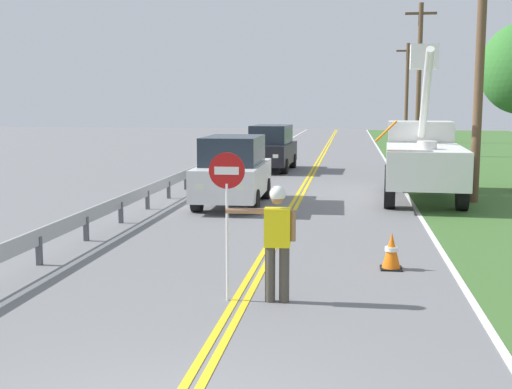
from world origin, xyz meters
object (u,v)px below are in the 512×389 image
Objects in this scene: utility_bucket_truck at (422,155)px; oncoming_suv_second at (271,148)px; flagger_worker at (277,236)px; utility_pole_mid at (419,77)px; utility_pole_far at (407,91)px; utility_pole_near at (480,51)px; traffic_cone_lead at (391,252)px; oncoming_suv_nearest at (233,170)px; stop_sign_paddle at (227,193)px.

utility_bucket_truck reaches higher than oncoming_suv_second.
flagger_worker is 30.84m from utility_pole_mid.
utility_pole_near is at bearing -90.89° from utility_pole_far.
utility_pole_mid reaches higher than oncoming_suv_second.
traffic_cone_lead is at bearing 51.02° from flagger_worker.
traffic_cone_lead is (4.31, -7.39, -0.72)m from oncoming_suv_nearest.
utility_pole_mid is 28.37m from traffic_cone_lead.
flagger_worker is at bearing -113.65° from utility_pole_near.
utility_bucket_truck is at bearing -93.63° from utility_pole_far.
oncoming_suv_second is at bearing 126.03° from utility_bucket_truck.
stop_sign_paddle is at bearing -138.21° from traffic_cone_lead.
utility_pole_near reaches higher than oncoming_suv_nearest.
utility_pole_mid is at bearing 52.43° from oncoming_suv_second.
traffic_cone_lead is at bearing -59.77° from oncoming_suv_nearest.
utility_pole_near is (1.53, -0.88, 3.28)m from utility_bucket_truck.
traffic_cone_lead is (-3.08, -9.01, -4.34)m from utility_pole_near.
utility_bucket_truck is 0.88× the size of utility_pole_far.
stop_sign_paddle is 45.01m from utility_pole_far.
utility_pole_far reaches higher than utility_bucket_truck.
utility_pole_near is 10.47m from traffic_cone_lead.
flagger_worker is 44.91m from utility_pole_far.
utility_pole_far reaches higher than traffic_cone_lead.
traffic_cone_lead is (2.67, 2.38, -1.37)m from stop_sign_paddle.
utility_pole_near is at bearing 66.35° from flagger_worker.
utility_bucket_truck is at bearing 74.30° from flagger_worker.
flagger_worker is 0.78× the size of stop_sign_paddle.
oncoming_suv_nearest is 10.70m from oncoming_suv_second.
oncoming_suv_second is at bearing 97.03° from flagger_worker.
stop_sign_paddle is at bearing -108.92° from utility_bucket_truck.
utility_pole_near is 33.12m from utility_pole_far.
utility_pole_far is (6.25, 44.51, 2.40)m from stop_sign_paddle.
utility_bucket_truck reaches higher than stop_sign_paddle.
utility_pole_mid is at bearing 70.09° from oncoming_suv_nearest.
utility_bucket_truck is at bearing -94.99° from utility_pole_mid.
utility_bucket_truck is 1.49× the size of oncoming_suv_nearest.
utility_pole_mid is (0.04, 18.86, -0.06)m from utility_pole_near.
flagger_worker is at bearing -76.10° from oncoming_suv_nearest.
utility_pole_far reaches higher than oncoming_suv_second.
oncoming_suv_second is (-2.52, 20.43, 0.01)m from flagger_worker.
utility_pole_near is 1.01× the size of utility_pole_mid.
utility_pole_mid is (5.78, 30.26, 2.91)m from stop_sign_paddle.
stop_sign_paddle is 12.98m from utility_bucket_truck.
utility_pole_near reaches higher than oncoming_suv_second.
utility_bucket_truck is 0.77× the size of utility_pole_near.
stop_sign_paddle is at bearing -85.11° from oncoming_suv_second.
utility_pole_near reaches higher than utility_bucket_truck.
utility_pole_near is at bearing -50.45° from oncoming_suv_second.
stop_sign_paddle is 0.30× the size of utility_pole_far.
utility_bucket_truck is at bearing 150.11° from utility_pole_near.
stop_sign_paddle is at bearing -80.47° from oncoming_suv_nearest.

